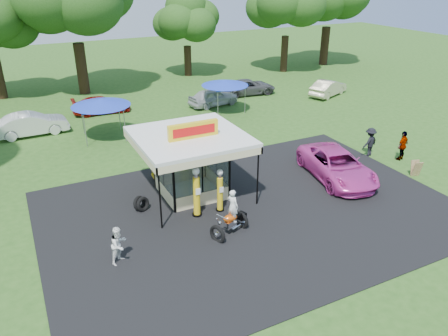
% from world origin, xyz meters
% --- Properties ---
extents(ground, '(120.00, 120.00, 0.00)m').
position_xyz_m(ground, '(0.00, 0.00, 0.00)').
color(ground, '#275019').
rests_on(ground, ground).
extents(asphalt_apron, '(20.00, 14.00, 0.04)m').
position_xyz_m(asphalt_apron, '(0.00, 2.00, 0.02)').
color(asphalt_apron, black).
rests_on(asphalt_apron, ground).
extents(gas_station_kiosk, '(5.40, 5.40, 4.18)m').
position_xyz_m(gas_station_kiosk, '(-2.00, 4.99, 1.78)').
color(gas_station_kiosk, white).
rests_on(gas_station_kiosk, ground).
extents(gas_pump_left, '(0.48, 0.48, 2.59)m').
position_xyz_m(gas_pump_left, '(-2.63, 2.78, 1.24)').
color(gas_pump_left, black).
rests_on(gas_pump_left, ground).
extents(gas_pump_right, '(0.42, 0.42, 2.28)m').
position_xyz_m(gas_pump_right, '(-1.42, 2.71, 1.09)').
color(gas_pump_right, black).
rests_on(gas_pump_right, ground).
extents(motorcycle, '(1.99, 1.47, 2.26)m').
position_xyz_m(motorcycle, '(-1.81, 0.71, 0.88)').
color(motorcycle, black).
rests_on(motorcycle, ground).
extents(spare_tires, '(0.98, 0.84, 0.79)m').
position_xyz_m(spare_tires, '(-4.92, 4.47, 0.38)').
color(spare_tires, black).
rests_on(spare_tires, ground).
extents(a_frame_sign, '(0.56, 0.58, 0.93)m').
position_xyz_m(a_frame_sign, '(10.47, 1.23, 0.47)').
color(a_frame_sign, '#593819').
rests_on(a_frame_sign, ground).
extents(kiosk_car, '(2.82, 1.13, 0.96)m').
position_xyz_m(kiosk_car, '(-2.00, 7.20, 0.48)').
color(kiosk_car, gold).
rests_on(kiosk_car, ground).
extents(pink_sedan, '(3.74, 6.24, 1.62)m').
position_xyz_m(pink_sedan, '(6.13, 3.03, 0.81)').
color(pink_sedan, '#D63AA1').
rests_on(pink_sedan, ground).
extents(spectator_west, '(1.02, 0.98, 1.65)m').
position_xyz_m(spectator_west, '(-6.90, 0.84, 0.83)').
color(spectator_west, white).
rests_on(spectator_west, ground).
extents(spectator_east_a, '(1.33, 0.93, 1.87)m').
position_xyz_m(spectator_east_a, '(10.14, 4.70, 0.94)').
color(spectator_east_a, black).
rests_on(spectator_east_a, ground).
extents(spectator_east_b, '(1.20, 0.75, 1.90)m').
position_xyz_m(spectator_east_b, '(11.51, 3.31, 0.95)').
color(spectator_east_b, gray).
rests_on(spectator_east_b, ground).
extents(bg_car_a, '(5.01, 1.92, 1.63)m').
position_xyz_m(bg_car_a, '(-8.80, 18.34, 0.81)').
color(bg_car_a, silver).
rests_on(bg_car_a, ground).
extents(bg_car_b, '(4.71, 2.06, 1.35)m').
position_xyz_m(bg_car_b, '(-3.22, 21.29, 0.67)').
color(bg_car_b, maroon).
rests_on(bg_car_b, ground).
extents(bg_car_c, '(4.65, 2.46, 1.51)m').
position_xyz_m(bg_car_c, '(5.89, 19.07, 0.75)').
color(bg_car_c, '#BABBBF').
rests_on(bg_car_c, ground).
extents(bg_car_d, '(5.25, 2.85, 1.40)m').
position_xyz_m(bg_car_d, '(10.48, 20.93, 0.70)').
color(bg_car_d, '#4C4C4E').
rests_on(bg_car_d, ground).
extents(bg_car_e, '(4.75, 3.21, 1.48)m').
position_xyz_m(bg_car_e, '(16.83, 17.16, 0.74)').
color(bg_car_e, beige).
rests_on(bg_car_e, ground).
extents(tent_west, '(4.05, 4.05, 2.83)m').
position_xyz_m(tent_west, '(-4.30, 15.48, 2.56)').
color(tent_west, gray).
rests_on(tent_west, ground).
extents(tent_east, '(3.82, 3.82, 2.67)m').
position_xyz_m(tent_east, '(6.04, 17.12, 2.42)').
color(tent_east, gray).
rests_on(tent_east, ground).
extents(oak_far_d, '(7.42, 7.42, 8.83)m').
position_xyz_m(oak_far_d, '(8.26, 30.63, 5.63)').
color(oak_far_d, black).
rests_on(oak_far_d, ground).
extents(oak_far_e, '(9.19, 9.19, 10.94)m').
position_xyz_m(oak_far_e, '(18.82, 27.64, 6.98)').
color(oak_far_e, black).
rests_on(oak_far_e, ground).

